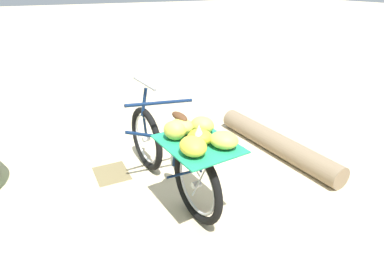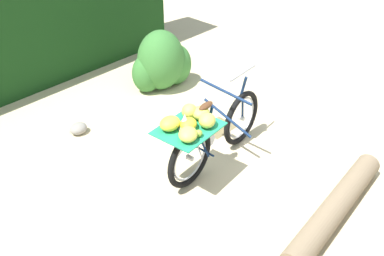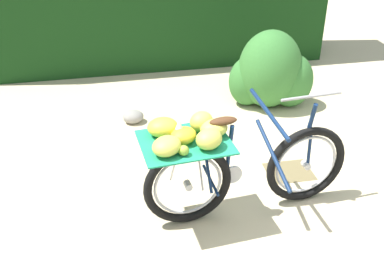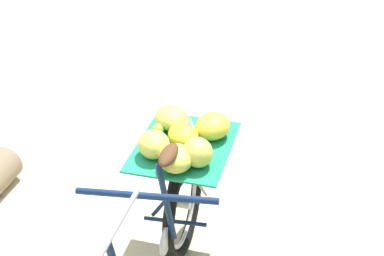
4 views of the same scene
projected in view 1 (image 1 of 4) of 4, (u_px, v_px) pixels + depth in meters
The scene contains 4 objects.
ground_plane at pixel (192, 184), 3.46m from camera, with size 60.00×60.00×0.00m, color beige.
bicycle at pixel (177, 151), 3.02m from camera, with size 1.80×0.73×1.03m.
fallen_log at pixel (276, 143), 4.06m from camera, with size 0.26×0.26×1.89m, color #7F6B51.
leaf_litter_patch at pixel (112, 173), 3.66m from camera, with size 0.44×0.36×0.01m, color olive.
Camera 1 is at (2.60, -1.28, 1.99)m, focal length 30.27 mm.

